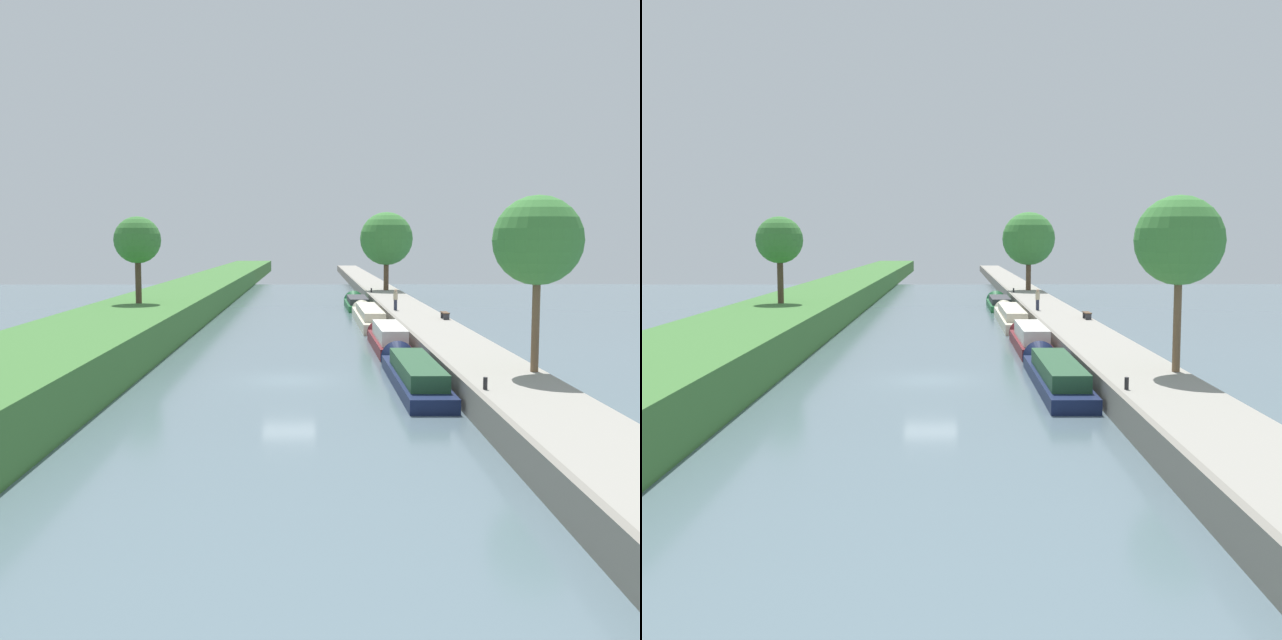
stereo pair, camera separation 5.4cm
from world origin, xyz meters
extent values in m
plane|color=slate|center=(0.00, 0.00, 0.00)|extent=(160.00, 160.00, 0.00)
cube|color=#3D7033|center=(-10.69, 0.00, 1.08)|extent=(7.13, 260.00, 2.17)
cube|color=gray|center=(8.97, 0.00, 0.58)|extent=(3.70, 260.00, 1.15)
cube|color=gray|center=(7.00, 0.00, 0.60)|extent=(0.25, 260.00, 1.20)
cube|color=#141E42|center=(5.72, -1.90, 0.30)|extent=(1.94, 11.52, 0.61)
cube|color=#234C2D|center=(5.72, -2.48, 0.97)|extent=(1.59, 8.07, 0.71)
cone|color=#141E42|center=(5.72, 4.44, 0.30)|extent=(1.84, 1.16, 1.84)
cube|color=maroon|center=(5.74, 10.23, 0.34)|extent=(1.83, 9.57, 0.67)
cube|color=silver|center=(5.74, 9.75, 1.12)|extent=(1.50, 6.70, 0.88)
cone|color=maroon|center=(5.74, 15.56, 0.34)|extent=(1.74, 1.10, 1.74)
cube|color=beige|center=(5.65, 24.58, 0.38)|extent=(1.87, 14.94, 0.75)
cube|color=beige|center=(5.65, 23.84, 1.07)|extent=(1.53, 10.46, 0.64)
cone|color=beige|center=(5.65, 32.61, 0.38)|extent=(1.77, 1.12, 1.77)
cube|color=#1E6033|center=(5.60, 38.91, 0.29)|extent=(2.16, 9.74, 0.59)
cube|color=#333338|center=(5.60, 38.42, 0.87)|extent=(1.77, 6.81, 0.57)
cone|color=#1E6033|center=(5.60, 44.42, 0.29)|extent=(2.05, 1.30, 2.05)
cylinder|color=brown|center=(10.33, -4.52, 3.37)|extent=(0.32, 0.32, 4.43)
sphere|color=#3D7F38|center=(10.33, -4.52, 6.60)|extent=(3.69, 3.69, 3.69)
cylinder|color=brown|center=(9.31, 48.41, 3.16)|extent=(0.55, 0.55, 4.00)
sphere|color=#3D7F38|center=(9.31, 48.41, 6.73)|extent=(5.72, 5.72, 5.72)
cylinder|color=#4C3828|center=(-11.05, 18.63, 3.93)|extent=(0.43, 0.43, 3.53)
sphere|color=#387533|center=(-11.05, 18.63, 6.60)|extent=(3.28, 3.28, 3.28)
cylinder|color=#282D42|center=(7.67, 24.05, 1.56)|extent=(0.26, 0.26, 0.82)
cylinder|color=tan|center=(7.67, 24.05, 2.28)|extent=(0.34, 0.34, 0.62)
sphere|color=tan|center=(7.67, 24.05, 2.70)|extent=(0.22, 0.22, 0.22)
cylinder|color=black|center=(7.42, -8.38, 1.38)|extent=(0.16, 0.16, 0.45)
cylinder|color=black|center=(7.42, 44.74, 1.38)|extent=(0.16, 0.16, 0.45)
cube|color=#333338|center=(10.37, 16.71, 1.36)|extent=(0.40, 0.08, 0.41)
cube|color=#333338|center=(10.37, 17.91, 1.36)|extent=(0.40, 0.08, 0.41)
cube|color=brown|center=(10.37, 17.31, 1.59)|extent=(0.44, 1.50, 0.06)
camera|label=1|loc=(0.98, -36.63, 6.62)|focal=44.07mm
camera|label=2|loc=(1.03, -36.63, 6.62)|focal=44.07mm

